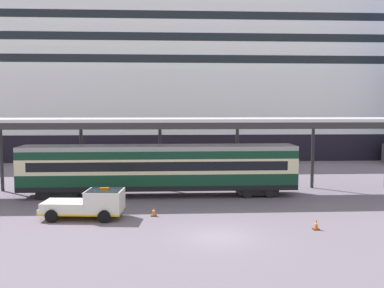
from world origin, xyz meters
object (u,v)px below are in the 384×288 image
(cruise_ship, at_px, (253,84))
(service_truck, at_px, (90,203))
(train_carriage, at_px, (159,168))
(traffic_cone_mid, at_px, (316,224))
(traffic_cone_near, at_px, (154,211))

(cruise_ship, bearing_deg, service_truck, -114.32)
(cruise_ship, height_order, service_truck, cruise_ship)
(train_carriage, relative_size, traffic_cone_mid, 34.15)
(service_truck, bearing_deg, train_carriage, 56.60)
(cruise_ship, distance_m, train_carriage, 39.29)
(cruise_ship, distance_m, traffic_cone_mid, 46.58)
(train_carriage, height_order, service_truck, train_carriage)
(traffic_cone_mid, bearing_deg, traffic_cone_near, 159.98)
(traffic_cone_near, distance_m, traffic_cone_mid, 10.27)
(traffic_cone_mid, bearing_deg, service_truck, 166.96)
(cruise_ship, height_order, train_carriage, cruise_ship)
(cruise_ship, bearing_deg, traffic_cone_near, -109.70)
(cruise_ship, height_order, traffic_cone_mid, cruise_ship)
(train_carriage, xyz_separation_m, traffic_cone_near, (-0.21, -6.12, -2.00))
(cruise_ship, bearing_deg, train_carriage, -112.49)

